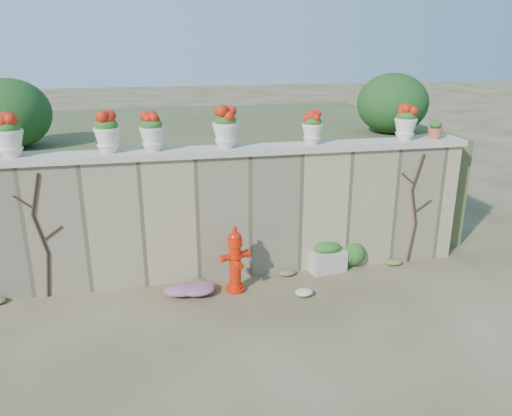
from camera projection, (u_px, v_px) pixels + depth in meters
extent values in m
plane|color=#493A24|center=(245.00, 332.00, 6.56)|extent=(80.00, 80.00, 0.00)
cube|color=#9C8B68|center=(223.00, 216.00, 7.91)|extent=(8.00, 0.40, 2.00)
cube|color=beige|center=(221.00, 151.00, 7.58)|extent=(8.10, 0.52, 0.10)
cube|color=#384C23|center=(200.00, 169.00, 10.88)|extent=(9.00, 6.00, 2.00)
ellipsoid|color=#143814|center=(9.00, 114.00, 7.89)|extent=(1.30, 1.30, 1.10)
ellipsoid|color=#143814|center=(392.00, 103.00, 9.23)|extent=(1.30, 1.30, 1.10)
cylinder|color=black|center=(48.00, 275.00, 7.37)|extent=(0.12, 0.04, 0.70)
cylinder|color=black|center=(40.00, 234.00, 7.16)|extent=(0.17, 0.04, 0.61)
cylinder|color=black|center=(35.00, 194.00, 6.98)|extent=(0.18, 0.04, 0.61)
cylinder|color=black|center=(52.00, 233.00, 7.20)|extent=(0.30, 0.02, 0.22)
cylinder|color=black|center=(23.00, 202.00, 6.97)|extent=(0.25, 0.02, 0.21)
cylinder|color=black|center=(412.00, 243.00, 8.58)|extent=(0.12, 0.04, 0.70)
cylinder|color=black|center=(414.00, 207.00, 8.37)|extent=(0.17, 0.04, 0.61)
cylinder|color=black|center=(418.00, 172.00, 8.18)|extent=(0.18, 0.04, 0.61)
cylinder|color=black|center=(423.00, 206.00, 8.40)|extent=(0.30, 0.02, 0.22)
cylinder|color=black|center=(408.00, 179.00, 8.18)|extent=(0.25, 0.02, 0.21)
cylinder|color=red|center=(235.00, 289.00, 7.65)|extent=(0.30, 0.30, 0.05)
cylinder|color=red|center=(235.00, 265.00, 7.52)|extent=(0.18, 0.18, 0.65)
cylinder|color=red|center=(235.00, 256.00, 7.47)|extent=(0.22, 0.22, 0.04)
cylinder|color=red|center=(235.00, 242.00, 7.41)|extent=(0.22, 0.22, 0.13)
ellipsoid|color=red|center=(235.00, 236.00, 7.37)|extent=(0.20, 0.20, 0.15)
cylinder|color=red|center=(235.00, 230.00, 7.35)|extent=(0.07, 0.07, 0.11)
cylinder|color=red|center=(226.00, 258.00, 7.41)|extent=(0.17, 0.14, 0.11)
cylinder|color=red|center=(244.00, 254.00, 7.54)|extent=(0.17, 0.14, 0.11)
cylinder|color=red|center=(238.00, 265.00, 7.41)|extent=(0.12, 0.13, 0.09)
cube|color=beige|center=(327.00, 261.00, 8.29)|extent=(0.64, 0.44, 0.35)
ellipsoid|color=#1E5119|center=(327.00, 248.00, 8.21)|extent=(0.50, 0.35, 0.18)
ellipsoid|color=#1E5119|center=(351.00, 254.00, 8.35)|extent=(0.53, 0.48, 0.50)
ellipsoid|color=#CC28A8|center=(192.00, 288.00, 7.51)|extent=(0.84, 0.56, 0.22)
ellipsoid|color=white|center=(303.00, 292.00, 7.43)|extent=(0.44, 0.35, 0.16)
ellipsoid|color=#1E5119|center=(7.00, 127.00, 6.83)|extent=(0.34, 0.34, 0.20)
ellipsoid|color=red|center=(6.00, 121.00, 6.81)|extent=(0.29, 0.29, 0.21)
ellipsoid|color=#1E5119|center=(106.00, 125.00, 7.11)|extent=(0.32, 0.32, 0.19)
ellipsoid|color=red|center=(106.00, 119.00, 7.08)|extent=(0.28, 0.28, 0.20)
ellipsoid|color=#1E5119|center=(151.00, 124.00, 7.24)|extent=(0.31, 0.31, 0.19)
ellipsoid|color=red|center=(151.00, 119.00, 7.22)|extent=(0.27, 0.27, 0.19)
ellipsoid|color=#1E5119|center=(225.00, 120.00, 7.45)|extent=(0.34, 0.34, 0.20)
ellipsoid|color=red|center=(225.00, 114.00, 7.43)|extent=(0.29, 0.29, 0.21)
ellipsoid|color=#1E5119|center=(312.00, 121.00, 7.75)|extent=(0.28, 0.28, 0.17)
ellipsoid|color=red|center=(313.00, 117.00, 7.73)|extent=(0.25, 0.25, 0.18)
ellipsoid|color=#1E5119|center=(406.00, 116.00, 8.07)|extent=(0.31, 0.31, 0.19)
ellipsoid|color=red|center=(407.00, 111.00, 8.04)|extent=(0.27, 0.27, 0.20)
ellipsoid|color=#1E5119|center=(436.00, 125.00, 8.23)|extent=(0.20, 0.20, 0.14)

